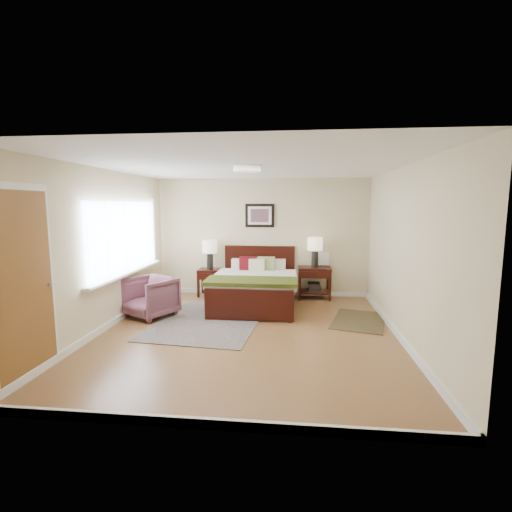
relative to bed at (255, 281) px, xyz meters
name	(u,v)px	position (x,y,z in m)	size (l,w,h in m)	color
floor	(248,333)	(0.05, -1.54, -0.49)	(5.00, 5.00, 0.00)	brown
back_wall	(262,237)	(0.05, 0.96, 0.76)	(4.50, 0.04, 2.50)	beige
front_wall	(209,290)	(0.05, -4.04, 0.76)	(4.50, 0.04, 2.50)	beige
left_wall	(103,250)	(-2.20, -1.54, 0.76)	(0.04, 5.00, 2.50)	beige
right_wall	(404,254)	(2.30, -1.54, 0.76)	(0.04, 5.00, 2.50)	beige
ceiling	(247,166)	(0.05, -1.54, 2.01)	(4.50, 5.00, 0.02)	white
window	(127,238)	(-2.15, -0.84, 0.89)	(0.11, 2.72, 1.32)	silver
door	(24,285)	(-2.18, -3.29, 0.58)	(0.06, 1.00, 2.18)	silver
ceil_fixture	(247,168)	(0.05, -1.54, 1.98)	(0.44, 0.44, 0.08)	white
bed	(255,281)	(0.00, 0.00, 0.00)	(1.63, 1.96, 1.05)	black
wall_art	(260,216)	(0.00, 0.93, 1.23)	(0.62, 0.05, 0.50)	black
nightstand_left	(210,275)	(-1.05, 0.71, -0.03)	(0.49, 0.44, 0.58)	black
nightstand_right	(314,280)	(1.17, 0.72, -0.09)	(0.67, 0.50, 0.66)	black
lamp_left	(210,250)	(-1.05, 0.73, 0.51)	(0.31, 0.31, 0.61)	black
lamp_right	(315,247)	(1.17, 0.73, 0.59)	(0.31, 0.31, 0.61)	black
armchair	(150,297)	(-1.75, -0.87, -0.14)	(0.74, 0.76, 0.70)	brown
rug_persian	(209,321)	(-0.67, -1.03, -0.48)	(1.66, 2.34, 0.01)	#0B163B
rug_navy	(359,320)	(1.85, -0.75, -0.48)	(0.82, 1.23, 0.01)	black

